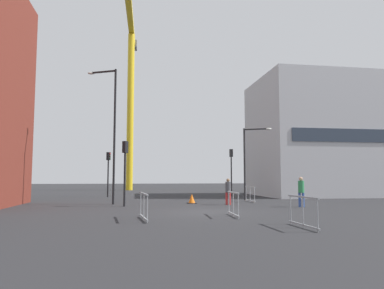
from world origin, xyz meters
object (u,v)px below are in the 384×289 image
streetlamp_tall (111,125)px  pedestrian_walking (301,189)px  traffic_light_island (231,165)px  construction_crane (131,80)px  traffic_light_corner (125,162)px  streetlamp_short (249,155)px  traffic_cone_on_verge (192,199)px  pedestrian_waiting (228,190)px  traffic_light_median (108,167)px

streetlamp_tall → pedestrian_walking: size_ratio=5.06×
traffic_light_island → pedestrian_walking: (0.88, -12.22, -1.84)m
construction_crane → traffic_light_corner: construction_crane is taller
traffic_light_corner → traffic_light_island: size_ratio=0.90×
streetlamp_tall → pedestrian_walking: bearing=-19.4°
traffic_light_island → streetlamp_short: bearing=-90.7°
construction_crane → streetlamp_short: 26.55m
traffic_light_island → pedestrian_walking: 12.39m
construction_crane → streetlamp_tall: construction_crane is taller
traffic_cone_on_verge → traffic_light_island: bearing=59.2°
streetlamp_short → traffic_light_corner: size_ratio=1.42×
streetlamp_tall → traffic_light_corner: bearing=-63.1°
traffic_light_corner → traffic_cone_on_verge: (4.33, 1.90, -2.32)m
construction_crane → pedestrian_waiting: bearing=-76.1°
traffic_light_median → traffic_light_island: bearing=-2.2°
construction_crane → pedestrian_waiting: construction_crane is taller
pedestrian_walking → traffic_cone_on_verge: 7.07m
traffic_light_median → pedestrian_waiting: size_ratio=2.38×
construction_crane → traffic_light_median: 20.31m
pedestrian_waiting → traffic_light_island: bearing=73.7°
pedestrian_walking → pedestrian_waiting: pedestrian_walking is taller
streetlamp_tall → traffic_light_corner: size_ratio=2.27×
construction_crane → traffic_light_corner: bearing=-89.6°
construction_crane → streetlamp_short: (9.40, -22.03, -11.46)m
streetlamp_short → traffic_light_corner: (-9.22, -4.73, -0.79)m
traffic_light_corner → traffic_cone_on_verge: 5.27m
pedestrian_waiting → traffic_light_corner: bearing=-177.8°
streetlamp_tall → pedestrian_waiting: streetlamp_tall is taller
traffic_light_corner → traffic_cone_on_verge: size_ratio=6.31×
construction_crane → streetlamp_tall: bearing=-91.8°
construction_crane → traffic_light_corner: size_ratio=5.77×
construction_crane → streetlamp_short: bearing=-66.9°
construction_crane → traffic_light_corner: 29.43m
traffic_light_corner → streetlamp_tall: bearing=116.9°
construction_crane → streetlamp_tall: 26.71m
traffic_light_corner → traffic_light_island: (9.29, 10.20, 0.25)m
traffic_light_island → pedestrian_waiting: (-2.90, -9.95, -1.90)m
traffic_light_island → pedestrian_waiting: bearing=-106.3°
streetlamp_short → traffic_light_island: size_ratio=1.28×
traffic_light_island → traffic_light_corner: bearing=-132.3°
streetlamp_short → pedestrian_walking: (0.95, -6.76, -2.39)m
traffic_cone_on_verge → traffic_light_median: bearing=124.9°
traffic_cone_on_verge → traffic_light_corner: bearing=-156.3°
traffic_light_corner → traffic_cone_on_verge: bearing=23.7°
streetlamp_tall → pedestrian_waiting: 8.61m
streetlamp_short → streetlamp_tall: bearing=-164.4°
pedestrian_walking → streetlamp_short: bearing=98.0°
traffic_light_median → pedestrian_waiting: (8.13, -10.37, -1.68)m
traffic_light_median → pedestrian_waiting: bearing=-51.9°
pedestrian_waiting → pedestrian_walking: bearing=-31.0°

